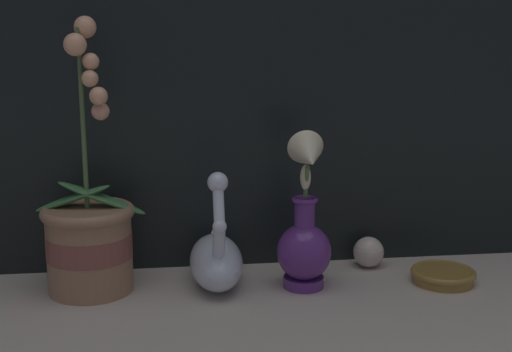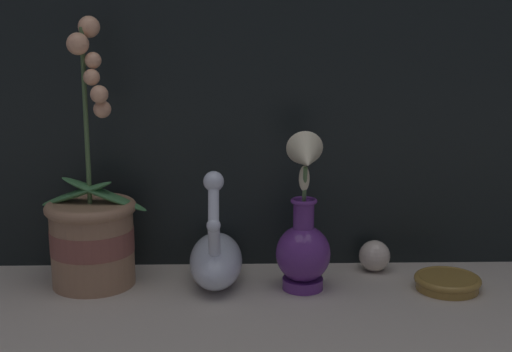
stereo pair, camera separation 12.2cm
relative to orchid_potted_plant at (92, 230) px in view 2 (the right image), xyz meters
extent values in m
plane|color=#BCB2A3|center=(0.30, -0.11, -0.10)|extent=(2.80, 2.80, 0.00)
cylinder|color=#9E7556|center=(0.00, 0.00, -0.02)|extent=(0.14, 0.14, 0.15)
cylinder|color=brown|center=(0.00, 0.00, -0.02)|extent=(0.15, 0.15, 0.04)
torus|color=#9E7556|center=(0.00, 0.00, 0.04)|extent=(0.16, 0.16, 0.02)
cylinder|color=#4C6B3D|center=(0.00, 0.00, 0.20)|extent=(0.01, 0.01, 0.30)
ellipsoid|color=#427F47|center=(0.02, 0.00, 0.06)|extent=(0.15, 0.05, 0.07)
ellipsoid|color=#427F47|center=(-0.03, 0.01, 0.06)|extent=(0.14, 0.07, 0.06)
sphere|color=#E5A87F|center=(0.01, 0.01, 0.35)|extent=(0.04, 0.04, 0.04)
sphere|color=#E5A87F|center=(-0.01, -0.01, 0.32)|extent=(0.04, 0.04, 0.04)
sphere|color=#E5A87F|center=(0.02, -0.01, 0.29)|extent=(0.03, 0.03, 0.03)
sphere|color=#E5A87F|center=(0.02, -0.02, 0.27)|extent=(0.03, 0.03, 0.03)
sphere|color=#E5A87F|center=(0.03, -0.03, 0.24)|extent=(0.03, 0.03, 0.03)
sphere|color=#E5A87F|center=(0.03, -0.01, 0.21)|extent=(0.03, 0.03, 0.03)
ellipsoid|color=silver|center=(0.21, -0.01, -0.06)|extent=(0.09, 0.19, 0.09)
cone|color=silver|center=(0.21, 0.07, -0.04)|extent=(0.05, 0.06, 0.06)
cylinder|color=silver|center=(0.21, -0.08, 0.00)|extent=(0.02, 0.06, 0.08)
sphere|color=silver|center=(0.21, -0.10, 0.04)|extent=(0.02, 0.02, 0.02)
cylinder|color=silver|center=(0.21, -0.08, 0.07)|extent=(0.02, 0.05, 0.07)
sphere|color=silver|center=(0.21, -0.07, 0.10)|extent=(0.03, 0.03, 0.03)
cylinder|color=#602D7F|center=(0.37, -0.03, -0.09)|extent=(0.07, 0.07, 0.02)
ellipsoid|color=#602D7F|center=(0.37, -0.03, -0.03)|extent=(0.09, 0.09, 0.10)
cylinder|color=#602D7F|center=(0.37, -0.03, 0.03)|extent=(0.04, 0.04, 0.05)
torus|color=#602D7F|center=(0.37, -0.03, 0.06)|extent=(0.05, 0.05, 0.01)
cylinder|color=#567A47|center=(0.37, -0.04, 0.09)|extent=(0.01, 0.03, 0.06)
cone|color=beige|center=(0.37, -0.06, 0.14)|extent=(0.06, 0.08, 0.08)
ellipsoid|color=beige|center=(0.36, -0.04, 0.10)|extent=(0.02, 0.02, 0.04)
sphere|color=beige|center=(0.51, 0.05, -0.07)|extent=(0.06, 0.06, 0.06)
cylinder|color=olive|center=(0.62, -0.04, -0.09)|extent=(0.11, 0.11, 0.02)
torus|color=olive|center=(0.62, -0.04, -0.08)|extent=(0.11, 0.11, 0.01)
camera|label=1|loc=(0.14, -1.18, 0.36)|focal=50.00mm
camera|label=2|loc=(0.26, -1.19, 0.36)|focal=50.00mm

